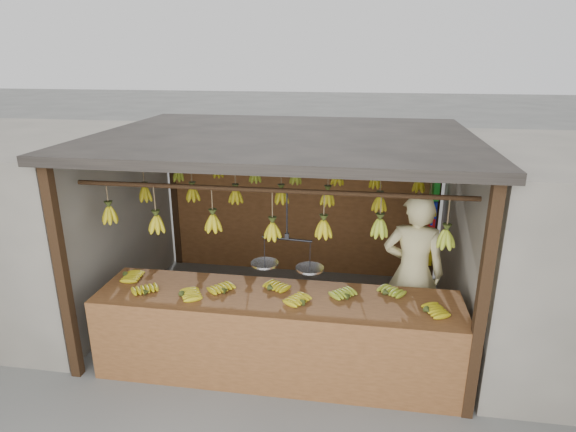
# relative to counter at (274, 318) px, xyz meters

# --- Properties ---
(ground) EXTENTS (80.00, 80.00, 0.00)m
(ground) POSITION_rel_counter_xyz_m (-0.10, 1.23, -0.72)
(ground) COLOR #5B5B57
(stall) EXTENTS (4.30, 3.30, 2.40)m
(stall) POSITION_rel_counter_xyz_m (-0.10, 1.56, 1.25)
(stall) COLOR black
(stall) RESTS_ON ground
(neighbor_left) EXTENTS (3.00, 3.00, 2.30)m
(neighbor_left) POSITION_rel_counter_xyz_m (-3.70, 1.23, 0.43)
(neighbor_left) COLOR slate
(neighbor_left) RESTS_ON ground
(counter) EXTENTS (3.77, 0.86, 0.96)m
(counter) POSITION_rel_counter_xyz_m (0.00, 0.00, 0.00)
(counter) COLOR brown
(counter) RESTS_ON ground
(hanging_bananas) EXTENTS (3.63, 2.26, 0.38)m
(hanging_bananas) POSITION_rel_counter_xyz_m (-0.11, 1.23, 0.91)
(hanging_bananas) COLOR #AE9D12
(hanging_bananas) RESTS_ON ground
(balance_scale) EXTENTS (0.76, 0.33, 0.81)m
(balance_scale) POSITION_rel_counter_xyz_m (0.09, 0.23, 0.52)
(balance_scale) COLOR black
(balance_scale) RESTS_ON ground
(vendor) EXTENTS (0.73, 0.52, 1.87)m
(vendor) POSITION_rel_counter_xyz_m (1.43, 0.84, 0.22)
(vendor) COLOR beige
(vendor) RESTS_ON ground
(bag_bundles) EXTENTS (0.08, 0.26, 1.32)m
(bag_bundles) POSITION_rel_counter_xyz_m (1.84, 2.58, 0.28)
(bag_bundles) COLOR #199926
(bag_bundles) RESTS_ON ground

